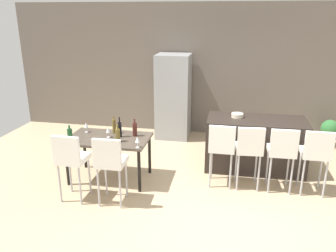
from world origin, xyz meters
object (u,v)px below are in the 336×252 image
object	(u,v)px
kitchen_island	(255,144)
wine_bottle_right	(120,129)
fruit_bowl	(237,115)
bar_chair_left	(222,145)
bar_chair_middle	(249,147)
refrigerator	(173,97)
dining_chair_far	(110,160)
wine_bottle_left	(70,135)
wine_bottle_far	(114,126)
dining_table	(109,142)
wine_glass_corner	(86,125)
wine_bottle_inner	(135,129)
potted_plant	(330,131)
wine_glass_middle	(137,140)
wine_bottle_end	(118,135)
dining_chair_near	(71,157)
bar_chair_far	(316,152)
bar_chair_right	(282,150)
wine_glass_near	(108,130)

from	to	relation	value
kitchen_island	wine_bottle_right	world-z (taller)	wine_bottle_right
fruit_bowl	wine_bottle_right	bearing A→B (deg)	-155.10
bar_chair_left	wine_bottle_right	xyz separation A→B (m)	(-1.65, -0.03, 0.17)
bar_chair_middle	refrigerator	world-z (taller)	refrigerator
bar_chair_middle	dining_chair_far	xyz separation A→B (m)	(-1.95, -0.86, 0.00)
dining_chair_far	refrigerator	xyz separation A→B (m)	(0.38, 3.02, 0.22)
wine_bottle_left	refrigerator	world-z (taller)	refrigerator
wine_bottle_far	wine_bottle_right	xyz separation A→B (m)	(0.15, -0.15, 0.01)
dining_table	wine_glass_corner	bearing A→B (deg)	158.45
kitchen_island	dining_chair_far	bearing A→B (deg)	-141.97
dining_table	wine_bottle_inner	distance (m)	0.47
potted_plant	kitchen_island	bearing A→B (deg)	-139.27
wine_glass_corner	wine_glass_middle	bearing A→B (deg)	-25.98
wine_bottle_far	refrigerator	world-z (taller)	refrigerator
wine_bottle_inner	bar_chair_middle	bearing A→B (deg)	-1.73
wine_bottle_inner	bar_chair_left	bearing A→B (deg)	-2.25
dining_table	wine_glass_middle	size ratio (longest dim) A/B	7.56
wine_bottle_end	dining_chair_far	bearing A→B (deg)	-82.07
dining_chair_near	wine_bottle_end	xyz separation A→B (m)	(0.51, 0.62, 0.15)
fruit_bowl	potted_plant	distance (m)	2.42
kitchen_island	bar_chair_middle	world-z (taller)	bar_chair_middle
bar_chair_far	dining_chair_near	xyz separation A→B (m)	(-3.52, -0.86, 0.00)
bar_chair_middle	potted_plant	bearing A→B (deg)	51.04
wine_bottle_far	potted_plant	distance (m)	4.48
wine_bottle_right	fruit_bowl	bearing A→B (deg)	24.90
wine_glass_corner	wine_bottle_right	bearing A→B (deg)	-10.08
wine_bottle_far	wine_bottle_right	world-z (taller)	wine_bottle_right
wine_glass_middle	bar_chair_left	bearing A→B (deg)	18.85
bar_chair_right	potted_plant	xyz separation A→B (m)	(1.25, 2.15, -0.37)
potted_plant	wine_bottle_right	bearing A→B (deg)	-150.21
bar_chair_right	dining_chair_far	size ratio (longest dim) A/B	1.00
wine_bottle_far	dining_table	bearing A→B (deg)	-96.41
wine_bottle_far	wine_glass_middle	distance (m)	0.78
bar_chair_left	wine_glass_corner	bearing A→B (deg)	177.95
dining_chair_far	wine_glass_middle	xyz separation A→B (m)	(0.28, 0.43, 0.17)
wine_bottle_inner	wine_bottle_right	bearing A→B (deg)	-159.30
wine_bottle_end	wine_bottle_far	bearing A→B (deg)	116.97
bar_chair_middle	wine_bottle_far	xyz separation A→B (m)	(-2.22, 0.12, 0.16)
dining_chair_far	wine_bottle_right	world-z (taller)	wine_bottle_right
bar_chair_left	wine_glass_middle	distance (m)	1.33
bar_chair_right	wine_bottle_end	xyz separation A→B (m)	(-2.52, -0.24, 0.15)
kitchen_island	fruit_bowl	xyz separation A→B (m)	(-0.34, 0.06, 0.50)
potted_plant	wine_glass_near	bearing A→B (deg)	-150.66
wine_bottle_left	wine_bottle_inner	world-z (taller)	wine_bottle_inner
bar_chair_right	dining_table	size ratio (longest dim) A/B	0.80
kitchen_island	bar_chair_right	world-z (taller)	bar_chair_right
wine_bottle_far	potted_plant	xyz separation A→B (m)	(3.96, 2.03, -0.53)
kitchen_island	bar_chair_middle	bearing A→B (deg)	-100.43
fruit_bowl	bar_chair_left	bearing A→B (deg)	-105.03
fruit_bowl	dining_table	bearing A→B (deg)	-155.36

